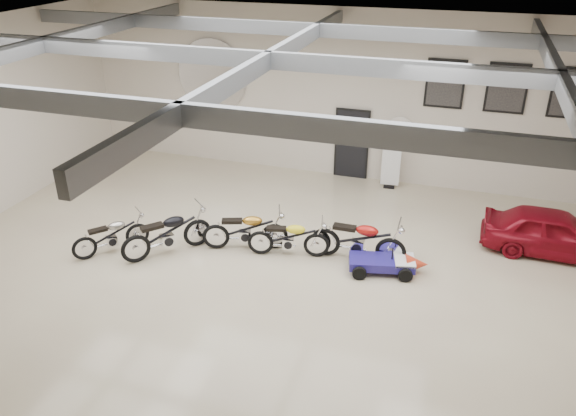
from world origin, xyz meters
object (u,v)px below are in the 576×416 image
(banner_stand, at_px, (392,156))
(motorcycle_gold, at_px, (245,229))
(motorcycle_silver, at_px, (111,235))
(motorcycle_yellow, at_px, (288,237))
(motorcycle_black, at_px, (167,233))
(vintage_car, at_px, (554,232))
(go_kart, at_px, (389,260))
(motorcycle_red, at_px, (358,239))

(banner_stand, relative_size, motorcycle_gold, 0.99)
(motorcycle_silver, distance_m, motorcycle_yellow, 4.19)
(motorcycle_silver, bearing_deg, banner_stand, -3.98)
(banner_stand, distance_m, motorcycle_black, 6.97)
(motorcycle_black, height_order, motorcycle_gold, motorcycle_black)
(motorcycle_gold, bearing_deg, vintage_car, -3.05)
(motorcycle_yellow, height_order, go_kart, motorcycle_yellow)
(motorcycle_red, distance_m, go_kart, 0.86)
(motorcycle_gold, bearing_deg, motorcycle_red, -12.92)
(motorcycle_black, height_order, go_kart, motorcycle_black)
(motorcycle_yellow, bearing_deg, banner_stand, 56.98)
(motorcycle_red, bearing_deg, motorcycle_silver, -166.14)
(banner_stand, height_order, motorcycle_black, banner_stand)
(banner_stand, relative_size, vintage_car, 0.61)
(motorcycle_gold, xyz_separation_m, motorcycle_red, (2.67, 0.29, 0.05))
(motorcycle_silver, bearing_deg, motorcycle_gold, -27.92)
(motorcycle_silver, relative_size, motorcycle_black, 0.83)
(motorcycle_gold, distance_m, vintage_car, 7.27)
(motorcycle_silver, height_order, vintage_car, vintage_car)
(motorcycle_gold, bearing_deg, banner_stand, 39.76)
(banner_stand, bearing_deg, motorcycle_red, -96.87)
(motorcycle_gold, height_order, motorcycle_red, motorcycle_red)
(motorcycle_red, bearing_deg, motorcycle_yellow, -170.15)
(motorcycle_black, height_order, motorcycle_red, motorcycle_red)
(motorcycle_black, bearing_deg, motorcycle_silver, 146.86)
(banner_stand, relative_size, motorcycle_red, 0.91)
(motorcycle_gold, xyz_separation_m, vintage_car, (6.98, 2.02, 0.03))
(motorcycle_black, xyz_separation_m, go_kart, (5.09, 0.79, -0.24))
(motorcycle_black, distance_m, motorcycle_gold, 1.84)
(motorcycle_silver, distance_m, motorcycle_red, 5.80)
(banner_stand, height_order, motorcycle_yellow, banner_stand)
(motorcycle_yellow, xyz_separation_m, go_kart, (2.35, -0.01, -0.17))
(go_kart, bearing_deg, vintage_car, 16.75)
(vintage_car, bearing_deg, motorcycle_gold, 107.38)
(motorcycle_yellow, bearing_deg, motorcycle_silver, -177.05)
(go_kart, bearing_deg, motorcycle_black, 175.94)
(motorcycle_silver, distance_m, motorcycle_gold, 3.16)
(motorcycle_silver, xyz_separation_m, motorcycle_gold, (2.95, 1.14, 0.05))
(motorcycle_black, xyz_separation_m, motorcycle_yellow, (2.74, 0.79, -0.07))
(motorcycle_gold, relative_size, motorcycle_red, 0.92)
(motorcycle_red, bearing_deg, motorcycle_black, -166.38)
(motorcycle_black, relative_size, vintage_car, 0.66)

